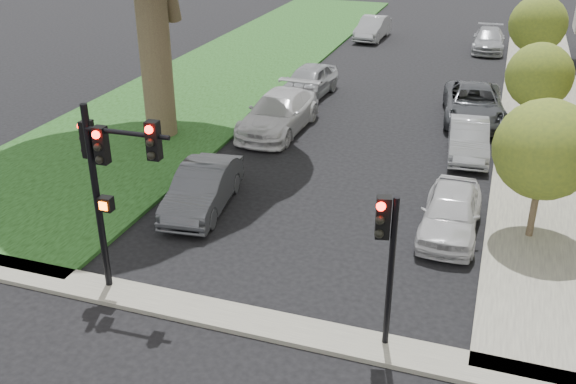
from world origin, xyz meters
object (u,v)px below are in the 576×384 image
(small_tree_c, at_px, (538,24))
(car_parked_0, at_px, (451,212))
(small_tree_a, at_px, (545,150))
(car_parked_2, at_px, (474,104))
(car_parked_6, at_px, (279,113))
(car_parked_9, at_px, (373,28))
(car_parked_1, at_px, (468,139))
(traffic_signal_main, at_px, (107,168))
(car_parked_4, at_px, (489,40))
(traffic_signal_secondary, at_px, (387,245))
(small_tree_b, at_px, (539,76))
(car_parked_7, at_px, (309,82))
(car_parked_5, at_px, (203,188))

(small_tree_c, height_order, car_parked_0, small_tree_c)
(small_tree_a, bearing_deg, car_parked_2, 103.11)
(car_parked_6, distance_m, car_parked_9, 18.16)
(car_parked_1, bearing_deg, traffic_signal_main, -127.63)
(car_parked_4, bearing_deg, traffic_signal_secondary, -92.96)
(car_parked_1, height_order, car_parked_4, car_parked_1)
(car_parked_2, bearing_deg, car_parked_9, 110.58)
(traffic_signal_main, relative_size, car_parked_6, 0.91)
(car_parked_2, distance_m, car_parked_9, 16.06)
(small_tree_c, height_order, car_parked_2, small_tree_c)
(small_tree_b, xyz_separation_m, car_parked_6, (-9.75, -2.43, -1.76))
(car_parked_2, relative_size, car_parked_4, 1.18)
(car_parked_1, xyz_separation_m, car_parked_6, (-7.54, 0.24, 0.12))
(traffic_signal_main, bearing_deg, car_parked_7, 91.17)
(car_parked_4, distance_m, car_parked_6, 18.77)
(small_tree_a, bearing_deg, traffic_signal_secondary, -117.34)
(car_parked_1, distance_m, car_parked_7, 9.24)
(small_tree_b, xyz_separation_m, car_parked_0, (-2.21, -8.91, -1.85))
(small_tree_c, height_order, traffic_signal_main, traffic_signal_main)
(traffic_signal_main, height_order, car_parked_9, traffic_signal_main)
(small_tree_a, relative_size, small_tree_c, 0.97)
(car_parked_7, xyz_separation_m, car_parked_9, (0.24, 13.37, -0.04))
(car_parked_7, bearing_deg, car_parked_4, 63.01)
(car_parked_0, bearing_deg, car_parked_4, 90.52)
(small_tree_c, xyz_separation_m, car_parked_5, (-9.65, -18.67, -2.14))
(car_parked_0, bearing_deg, small_tree_c, 82.98)
(traffic_signal_secondary, relative_size, car_parked_2, 0.69)
(car_parked_4, xyz_separation_m, car_parked_9, (-7.32, 0.90, 0.06))
(car_parked_0, relative_size, car_parked_1, 1.01)
(car_parked_2, bearing_deg, car_parked_0, -96.20)
(small_tree_a, distance_m, car_parked_5, 9.95)
(traffic_signal_secondary, xyz_separation_m, car_parked_1, (0.91, 11.88, -1.90))
(car_parked_2, relative_size, car_parked_5, 1.25)
(traffic_signal_main, height_order, car_parked_4, traffic_signal_main)
(car_parked_2, bearing_deg, small_tree_c, 65.76)
(car_parked_4, relative_size, car_parked_5, 1.06)
(car_parked_1, relative_size, car_parked_7, 0.90)
(small_tree_b, bearing_deg, car_parked_9, 121.71)
(car_parked_5, distance_m, car_parked_7, 12.15)
(small_tree_a, distance_m, car_parked_0, 3.05)
(small_tree_a, distance_m, car_parked_4, 23.56)
(small_tree_a, relative_size, car_parked_5, 0.97)
(car_parked_7, height_order, car_parked_9, car_parked_7)
(small_tree_a, xyz_separation_m, car_parked_2, (-2.32, 9.98, -2.01))
(small_tree_c, relative_size, car_parked_5, 1.00)
(small_tree_c, bearing_deg, car_parked_4, 111.98)
(small_tree_c, height_order, car_parked_7, small_tree_c)
(car_parked_4, relative_size, car_parked_7, 1.01)
(small_tree_b, distance_m, car_parked_7, 10.39)
(car_parked_1, xyz_separation_m, car_parked_9, (-7.51, 18.40, 0.06))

